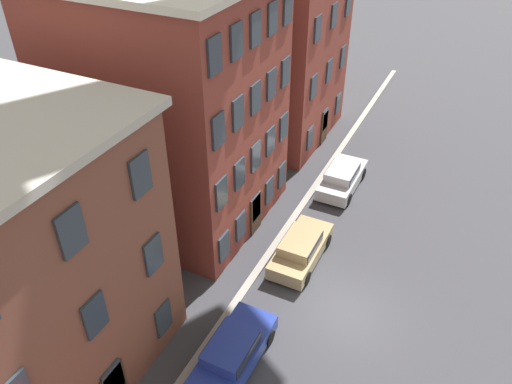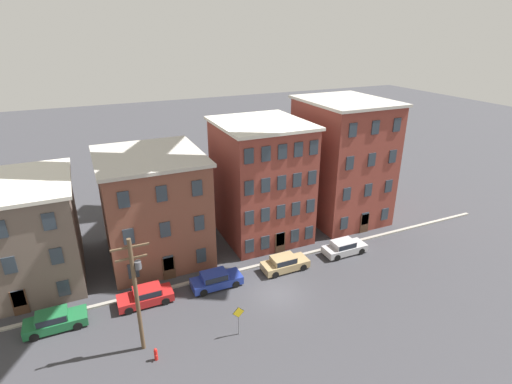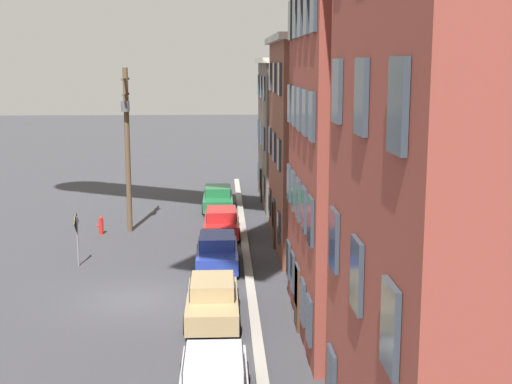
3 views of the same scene
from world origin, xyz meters
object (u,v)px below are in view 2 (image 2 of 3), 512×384
at_px(caution_sign, 239,316).
at_px(utility_pole, 136,290).
at_px(car_green, 54,320).
at_px(car_silver, 344,247).
at_px(car_tan, 285,263).
at_px(car_red, 146,295).
at_px(car_blue, 216,279).
at_px(fire_hydrant, 156,354).

distance_m(caution_sign, utility_pole, 7.54).
relative_size(car_green, car_silver, 1.00).
height_order(car_tan, car_silver, same).
distance_m(car_red, car_tan, 12.60).
bearing_deg(utility_pole, car_green, 140.26).
xyz_separation_m(car_blue, utility_pole, (-6.97, -4.79, 4.19)).
bearing_deg(caution_sign, car_tan, 41.10).
distance_m(car_blue, car_silver, 13.44).
bearing_deg(caution_sign, car_green, 153.14).
distance_m(utility_pole, fire_hydrant, 4.72).
distance_m(car_red, utility_pole, 6.58).
bearing_deg(car_silver, caution_sign, -155.58).
xyz_separation_m(car_green, car_blue, (12.69, 0.03, 0.00)).
bearing_deg(fire_hydrant, car_red, 85.67).
xyz_separation_m(car_tan, caution_sign, (-7.04, -6.14, 0.88)).
bearing_deg(car_blue, fire_hydrant, -135.74).
xyz_separation_m(car_red, fire_hydrant, (-0.49, -6.42, -0.27)).
height_order(car_silver, caution_sign, caution_sign).
bearing_deg(car_red, fire_hydrant, -94.33).
distance_m(car_tan, fire_hydrant, 14.44).
xyz_separation_m(car_red, car_tan, (12.60, -0.31, 0.00)).
height_order(car_blue, car_silver, same).
distance_m(car_red, caution_sign, 8.56).
xyz_separation_m(car_green, caution_sign, (12.33, -6.24, 0.88)).
distance_m(car_blue, car_tan, 6.68).
xyz_separation_m(car_red, car_silver, (19.36, -0.19, 0.00)).
distance_m(car_silver, utility_pole, 21.38).
distance_m(car_silver, fire_hydrant, 20.81).
bearing_deg(fire_hydrant, car_tan, 25.03).
bearing_deg(caution_sign, car_silver, 24.42).
relative_size(car_tan, caution_sign, 1.79).
relative_size(car_blue, caution_sign, 1.79).
xyz_separation_m(car_green, car_silver, (26.13, 0.02, 0.00)).
xyz_separation_m(car_tan, car_silver, (6.76, 0.12, 0.00)).
relative_size(car_red, car_silver, 1.00).
bearing_deg(fire_hydrant, utility_pole, 111.32).
bearing_deg(fire_hydrant, car_green, 135.35).
bearing_deg(car_silver, utility_pole, -166.83).
xyz_separation_m(utility_pole, fire_hydrant, (0.57, -1.45, -4.46)).
bearing_deg(car_red, utility_pole, -101.98).
xyz_separation_m(caution_sign, fire_hydrant, (-6.04, 0.03, -1.15)).
xyz_separation_m(car_green, utility_pole, (5.72, -4.76, 4.19)).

